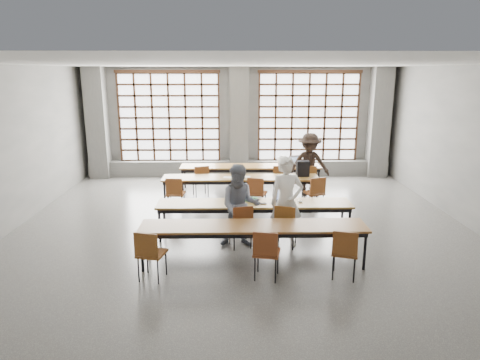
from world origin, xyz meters
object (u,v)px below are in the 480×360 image
chair_near_mid (266,250)px  plastic_bag (282,160)px  chair_near_right (345,249)px  student_male (286,202)px  chair_back_left (201,178)px  student_female (240,206)px  chair_back_mid (280,177)px  chair_mid_right (316,190)px  desk_row_c (254,206)px  laptop_front (281,198)px  desk_row_b (241,179)px  chair_back_right (309,177)px  chair_mid_left (175,191)px  phone (263,204)px  desk_row_a (250,168)px  chair_mid_centre (257,191)px  backpack (303,169)px  red_pouch (152,251)px  green_box (252,199)px  chair_front_left (241,222)px  chair_front_right (286,222)px  chair_near_left (150,250)px  mouse (300,202)px  student_back (309,165)px  laptop_back (296,163)px  desk_row_d (253,229)px

chair_near_mid → plastic_bag: bearing=81.1°
chair_near_mid → chair_near_right: bearing=0.1°
chair_near_right → student_male: student_male is taller
chair_back_left → student_female: (1.01, -3.41, 0.29)m
chair_back_mid → chair_mid_right: size_ratio=1.00×
chair_near_mid → student_male: bearing=71.0°
desk_row_c → laptop_front: size_ratio=9.86×
desk_row_b → chair_back_right: (1.89, 0.70, -0.13)m
chair_mid_left → phone: 2.64m
desk_row_a → chair_back_right: (1.59, -0.63, -0.13)m
chair_mid_centre → backpack: 1.45m
student_male → student_female: 0.90m
student_male → red_pouch: size_ratio=8.95×
laptop_front → green_box: laptop_front is taller
chair_front_left → backpack: bearing=60.4°
chair_mid_centre → chair_back_right: bearing=41.1°
chair_mid_left → red_pouch: bearing=-89.0°
desk_row_c → chair_front_right: bearing=-47.3°
chair_mid_left → desk_row_a: bearing=45.6°
chair_front_left → chair_near_mid: 1.38m
phone → backpack: bearing=63.4°
chair_back_right → chair_near_left: size_ratio=1.00×
chair_back_mid → mouse: 2.94m
desk_row_c → chair_near_mid: size_ratio=4.55×
chair_back_right → student_back: size_ratio=0.51×
chair_near_mid → phone: 1.86m
chair_back_mid → chair_mid_right: 1.51m
chair_back_mid → red_pouch: chair_back_mid is taller
desk_row_c → chair_mid_right: chair_mid_right is taller
laptop_back → plastic_bag: (-0.43, -0.06, 0.08)m
student_male → phone: student_male is taller
phone → desk_row_c: bearing=150.9°
desk_row_c → student_male: bearing=-39.8°
chair_back_mid → phone: 3.09m
desk_row_b → red_pouch: (-1.55, -4.09, -0.16)m
desk_row_a → desk_row_c: 3.54m
chair_mid_centre → green_box: 1.54m
chair_front_right → student_back: bearing=73.4°
desk_row_b → chair_back_right: chair_back_right is taller
laptop_back → green_box: bearing=-112.1°
chair_mid_left → chair_near_mid: size_ratio=1.00×
chair_mid_right → green_box: (-1.63, -1.51, 0.24)m
desk_row_a → desk_row_d: bearing=-91.8°
chair_front_right → phone: bearing=127.1°
desk_row_c → laptop_back: size_ratio=9.15×
mouse → chair_back_right: bearing=76.5°
laptop_back → desk_row_a: bearing=-175.4°
chair_mid_left → desk_row_d: bearing=-58.8°
chair_back_right → chair_back_left: bearing=180.0°
chair_mid_right → red_pouch: size_ratio=4.40×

